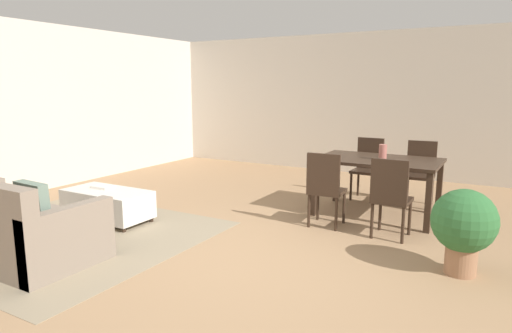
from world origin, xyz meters
TOP-DOWN VIEW (x-y plane):
  - ground_plane at (0.00, 0.00)m, footprint 10.80×10.80m
  - wall_back at (0.00, 5.00)m, footprint 9.00×0.12m
  - wall_left at (-4.50, 0.50)m, footprint 0.12×11.00m
  - area_rug at (-2.16, -0.37)m, footprint 3.00×2.80m
  - couch at (-2.14, -1.07)m, footprint 1.95×0.94m
  - ottoman_table at (-2.18, 0.27)m, footprint 1.13×0.56m
  - dining_table at (0.71, 2.24)m, footprint 1.55×0.99m
  - dining_chair_near_left at (0.31, 1.40)m, footprint 0.42×0.42m
  - dining_chair_near_right at (1.09, 1.37)m, footprint 0.41×0.41m
  - dining_chair_far_left at (0.35, 3.08)m, footprint 0.41×0.41m
  - dining_chair_far_right at (1.11, 3.08)m, footprint 0.43×0.43m
  - vase_centerpiece at (0.78, 2.19)m, footprint 0.10×0.10m
  - book_on_ottoman at (-2.32, 0.34)m, footprint 0.27×0.22m
  - potted_plant at (1.90, 0.73)m, footprint 0.58×0.58m

SIDE VIEW (x-z plane):
  - ground_plane at x=0.00m, z-range 0.00..0.00m
  - area_rug at x=-2.16m, z-range 0.00..0.01m
  - ottoman_table at x=-2.18m, z-range 0.03..0.43m
  - couch at x=-2.14m, z-range -0.13..0.73m
  - book_on_ottoman at x=-2.32m, z-range 0.40..0.43m
  - potted_plant at x=1.90m, z-range 0.07..0.86m
  - dining_chair_near_left at x=0.31m, z-range 0.06..0.98m
  - dining_chair_near_right at x=1.09m, z-range 0.06..0.98m
  - dining_chair_far_left at x=0.35m, z-range 0.06..0.98m
  - dining_chair_far_right at x=1.11m, z-range 0.06..0.98m
  - dining_table at x=0.71m, z-range 0.29..1.05m
  - vase_centerpiece at x=0.78m, z-range 0.76..0.96m
  - wall_back at x=0.00m, z-range 0.00..2.70m
  - wall_left at x=-4.50m, z-range 0.00..2.70m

